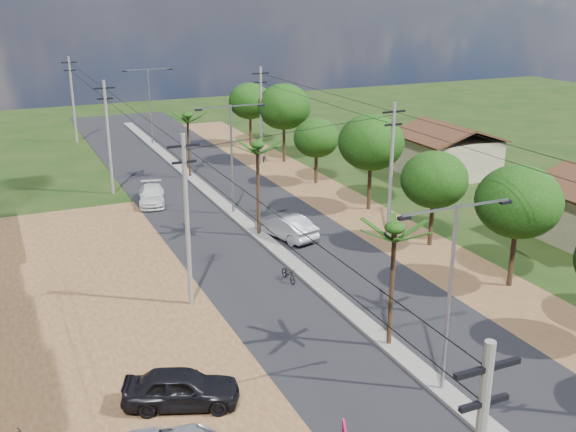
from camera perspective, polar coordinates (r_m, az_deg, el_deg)
name	(u,v)px	position (r m, az deg, el deg)	size (l,w,h in m)	color
ground	(441,392)	(29.00, 12.86, -14.30)	(160.00, 160.00, 0.00)	black
road	(290,262)	(40.46, 0.15, -3.94)	(12.00, 110.00, 0.04)	black
median	(270,245)	(42.99, -1.50, -2.45)	(1.00, 90.00, 0.18)	#605E56
dirt_lot_west	(35,376)	(31.17, -20.60, -12.56)	(18.00, 46.00, 0.04)	#51321B
dirt_shoulder_east	(409,242)	(44.40, 10.21, -2.16)	(5.00, 90.00, 0.03)	#51321B
house_east_far	(447,148)	(60.92, 13.29, 5.65)	(7.60, 7.50, 4.60)	gray
tree_east_c	(519,202)	(37.71, 18.93, 1.14)	(4.60, 4.60, 6.83)	black
tree_east_d	(434,180)	(42.81, 12.28, 3.02)	(4.20, 4.20, 6.13)	black
tree_east_e	(371,142)	(49.18, 7.05, 6.21)	(4.80, 4.80, 7.14)	black
tree_east_f	(316,138)	(56.09, 2.42, 6.61)	(3.80, 3.80, 5.52)	black
tree_east_g	(284,107)	(63.21, -0.35, 9.23)	(5.00, 5.00, 7.38)	black
tree_east_h	(250,101)	(70.49, -3.24, 9.69)	(4.40, 4.40, 6.52)	black
palm_median_near	(395,233)	(29.46, 9.02, -1.46)	(2.00, 2.00, 6.15)	black
palm_median_mid	(258,149)	(43.06, -2.59, 5.66)	(2.00, 2.00, 6.55)	black
palm_median_far	(188,118)	(58.07, -8.50, 8.22)	(2.00, 2.00, 5.85)	black
streetlight_near	(450,284)	(26.75, 13.59, -5.64)	(5.10, 0.18, 8.00)	gray
streetlight_mid	(232,150)	(47.88, -4.80, 5.57)	(5.10, 0.18, 8.00)	gray
streetlight_far	(150,100)	(71.55, -11.64, 9.59)	(5.10, 0.18, 8.00)	gray
utility_pole_w_b	(187,218)	(33.91, -8.56, -0.13)	(1.60, 0.24, 9.00)	#605E56
utility_pole_w_c	(108,135)	(54.77, -14.98, 6.63)	(1.60, 0.24, 9.00)	#605E56
utility_pole_w_d	(73,98)	(75.29, -17.77, 9.51)	(1.60, 0.24, 9.00)	#605E56
utility_pole_e_b	(391,169)	(43.23, 8.72, 3.96)	(1.60, 0.24, 9.00)	#605E56
utility_pole_e_c	(261,114)	(62.41, -2.30, 8.65)	(1.60, 0.24, 9.00)	#605E56
car_silver_mid	(286,227)	(44.10, -0.17, -0.93)	(1.66, 4.77, 1.57)	#93959A
car_white_far	(152,196)	(52.25, -11.46, 1.69)	(1.86, 4.58, 1.33)	silver
car_parked_dark	(181,389)	(27.40, -9.03, -14.25)	(1.82, 4.53, 1.54)	black
moto_rider_west_a	(289,274)	(37.76, 0.05, -4.97)	(0.57, 1.64, 0.86)	black
moto_rider_west_b	(144,190)	(54.35, -12.07, 2.20)	(0.53, 1.89, 1.13)	black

